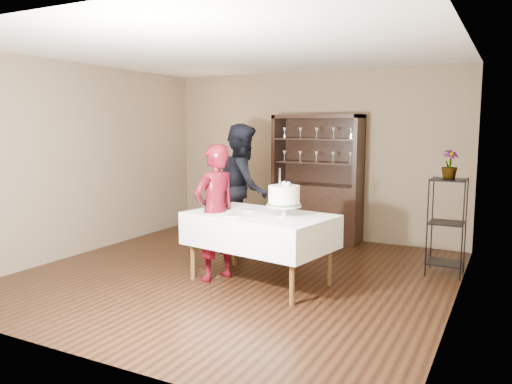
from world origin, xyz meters
TOP-DOWN VIEW (x-y plane):
  - floor at (0.00, 0.00)m, footprint 5.00×5.00m
  - ceiling at (0.00, 0.00)m, footprint 5.00×5.00m
  - back_wall at (0.00, 2.50)m, footprint 5.00×0.02m
  - wall_left at (-2.50, 0.00)m, footprint 0.02×5.00m
  - wall_right at (2.50, 0.00)m, footprint 0.02×5.00m
  - china_hutch at (0.20, 2.25)m, footprint 1.40×0.48m
  - plant_etagere at (2.28, 1.20)m, footprint 0.42×0.42m
  - cake_table at (0.39, -0.14)m, footprint 1.78×1.27m
  - woman at (-0.13, -0.27)m, footprint 0.56×0.69m
  - man at (-0.54, 1.14)m, footprint 1.02×1.12m
  - cake at (0.70, -0.14)m, footprint 0.45×0.45m
  - plate_near at (0.18, -0.41)m, footprint 0.26×0.26m
  - plate_far at (0.20, -0.02)m, footprint 0.22×0.22m
  - potted_plant at (2.28, 1.21)m, footprint 0.27×0.27m

SIDE VIEW (x-z plane):
  - floor at x=0.00m, z-range 0.00..0.00m
  - cake_table at x=0.39m, z-range 0.22..1.04m
  - plant_etagere at x=2.28m, z-range 0.05..1.25m
  - china_hutch at x=0.20m, z-range -0.34..1.66m
  - woman at x=-0.13m, z-range 0.00..1.62m
  - plate_near at x=0.18m, z-range 0.82..0.83m
  - plate_far at x=0.20m, z-range 0.82..0.83m
  - man at x=-0.54m, z-range 0.00..1.86m
  - cake at x=0.70m, z-range 0.76..1.30m
  - back_wall at x=0.00m, z-range 0.00..2.70m
  - wall_left at x=-2.50m, z-range 0.00..2.70m
  - wall_right at x=2.50m, z-range 0.00..2.70m
  - potted_plant at x=2.28m, z-range 1.19..1.54m
  - ceiling at x=0.00m, z-range 2.70..2.70m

